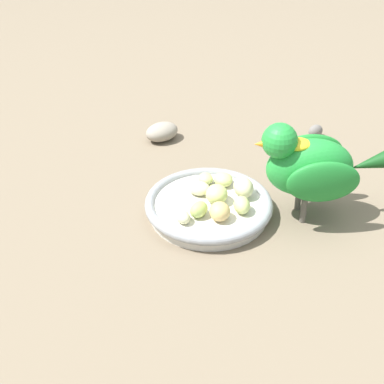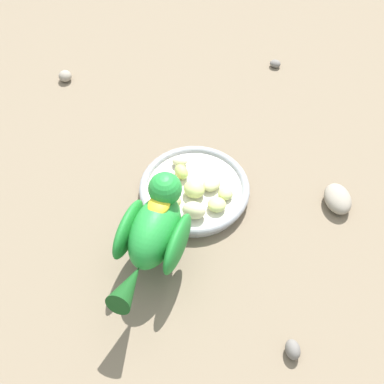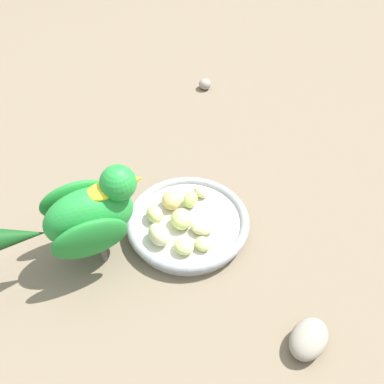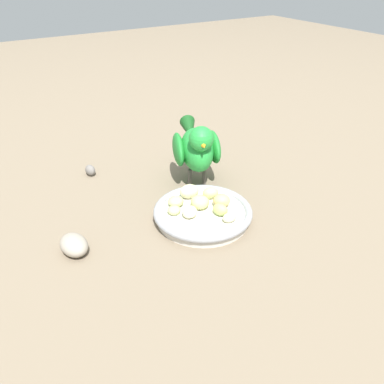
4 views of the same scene
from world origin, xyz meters
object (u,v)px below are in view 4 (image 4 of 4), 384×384
apple_piece_4 (229,217)px  parrot (197,147)px  apple_piece_0 (222,201)px  apple_piece_8 (190,212)px  apple_piece_1 (220,210)px  apple_piece_7 (189,191)px  apple_piece_2 (200,202)px  apple_piece_5 (174,210)px  rock_large (74,245)px  apple_piece_6 (176,202)px  apple_piece_3 (210,193)px  pebble_2 (90,170)px  feeding_bowl (203,214)px

apple_piece_4 → parrot: (-0.04, -0.18, 0.06)m
apple_piece_0 → apple_piece_8: apple_piece_0 is taller
apple_piece_1 → apple_piece_7: (0.02, -0.08, 0.00)m
apple_piece_2 → apple_piece_7: apple_piece_7 is taller
apple_piece_8 → parrot: parrot is taller
apple_piece_4 → apple_piece_5: bearing=-45.7°
apple_piece_8 → apple_piece_4: bearing=134.7°
apple_piece_7 → parrot: 0.11m
apple_piece_2 → rock_large: (0.24, -0.02, -0.02)m
apple_piece_2 → apple_piece_7: 0.04m
apple_piece_2 → apple_piece_6: 0.05m
apple_piece_3 → pebble_2: apple_piece_3 is taller
feeding_bowl → apple_piece_0: apple_piece_0 is taller
feeding_bowl → apple_piece_8: apple_piece_8 is taller
apple_piece_1 → parrot: 0.17m
apple_piece_7 → apple_piece_5: bearing=32.4°
feeding_bowl → apple_piece_5: bearing=-23.0°
apple_piece_3 → apple_piece_6: 0.07m
apple_piece_2 → apple_piece_4: 0.07m
apple_piece_0 → parrot: (-0.03, -0.13, 0.06)m
apple_piece_6 → rock_large: size_ratio=0.50×
apple_piece_5 → apple_piece_0: bearing=164.1°
apple_piece_3 → apple_piece_7: apple_piece_7 is taller
apple_piece_7 → parrot: size_ratio=0.18×
apple_piece_1 → apple_piece_6: apple_piece_1 is taller
apple_piece_1 → apple_piece_6: size_ratio=0.97×
apple_piece_1 → apple_piece_4: bearing=94.2°
apple_piece_3 → apple_piece_4: bearing=79.2°
apple_piece_3 → apple_piece_5: size_ratio=1.26×
apple_piece_7 → apple_piece_8: size_ratio=1.14×
apple_piece_0 → apple_piece_5: 0.09m
apple_piece_2 → apple_piece_3: bearing=-152.3°
parrot → pebble_2: (0.19, -0.16, -0.07)m
apple_piece_1 → apple_piece_3: size_ratio=0.93×
apple_piece_3 → apple_piece_2: bearing=27.7°
apple_piece_0 → apple_piece_6: 0.09m
apple_piece_4 → apple_piece_5: (0.07, -0.07, -0.00)m
apple_piece_1 → apple_piece_4: 0.03m
apple_piece_2 → pebble_2: size_ratio=1.23×
apple_piece_2 → apple_piece_6: apple_piece_2 is taller
pebble_2 → rock_large: bearing=64.8°
rock_large → pebble_2: 0.28m
apple_piece_0 → apple_piece_2: size_ratio=0.92×
feeding_bowl → apple_piece_6: 0.06m
apple_piece_7 → feeding_bowl: bearing=85.7°
apple_piece_2 → apple_piece_5: 0.05m
apple_piece_5 → parrot: parrot is taller
apple_piece_1 → apple_piece_7: bearing=-78.7°
apple_piece_7 → apple_piece_0: bearing=120.7°
apple_piece_7 → pebble_2: (0.12, -0.23, -0.02)m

